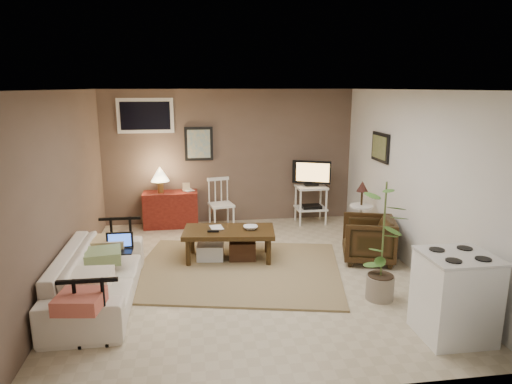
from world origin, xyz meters
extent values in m
plane|color=#C1B293|center=(0.00, 0.00, 0.00)|extent=(5.00, 5.00, 0.00)
cube|color=black|center=(-0.55, 2.48, 1.45)|extent=(0.50, 0.03, 0.60)
cube|color=black|center=(2.23, 1.05, 1.52)|extent=(0.03, 0.60, 0.45)
cube|color=white|center=(-1.45, 2.48, 1.95)|extent=(0.96, 0.03, 0.60)
cube|color=#978658|center=(-0.12, 0.11, 0.01)|extent=(3.15, 2.73, 0.03)
cube|color=#3E2911|center=(-0.19, 0.51, 0.43)|extent=(1.35, 0.81, 0.06)
cylinder|color=#3E2911|center=(-0.77, 0.34, 0.20)|extent=(0.07, 0.07, 0.41)
cylinder|color=#3E2911|center=(0.33, 0.20, 0.20)|extent=(0.07, 0.07, 0.41)
cylinder|color=#3E2911|center=(-0.72, 0.82, 0.20)|extent=(0.07, 0.07, 0.41)
cylinder|color=#3E2911|center=(0.39, 0.69, 0.20)|extent=(0.07, 0.07, 0.41)
cube|color=black|center=(-0.42, 0.43, 0.47)|extent=(0.17, 0.07, 0.02)
cube|color=#442B18|center=(0.00, 0.49, 0.15)|extent=(0.41, 0.36, 0.28)
cube|color=silver|center=(-0.46, 0.55, 0.13)|extent=(0.41, 0.36, 0.23)
imported|color=silver|center=(-1.80, -0.53, 0.41)|extent=(0.61, 2.10, 0.82)
cube|color=black|center=(-1.60, -0.23, 0.48)|extent=(0.32, 0.22, 0.02)
cube|color=black|center=(-1.60, -0.11, 0.59)|extent=(0.32, 0.02, 0.20)
cube|color=blue|center=(-1.60, -0.12, 0.59)|extent=(0.27, 0.00, 0.16)
cube|color=maroon|center=(-1.08, 2.29, 0.32)|extent=(0.95, 0.42, 0.63)
cylinder|color=olive|center=(-1.24, 2.25, 0.74)|extent=(0.11, 0.11, 0.21)
cone|color=beige|center=(-1.24, 2.25, 0.97)|extent=(0.32, 0.32, 0.25)
cube|color=tan|center=(-0.79, 2.31, 0.70)|extent=(0.13, 0.02, 0.16)
cube|color=white|center=(-0.19, 2.10, 0.41)|extent=(0.47, 0.47, 0.04)
cylinder|color=white|center=(-0.32, 1.90, 0.20)|extent=(0.03, 0.03, 0.39)
cylinder|color=white|center=(0.01, 1.97, 0.20)|extent=(0.03, 0.03, 0.39)
cylinder|color=white|center=(-0.40, 2.23, 0.20)|extent=(0.03, 0.03, 0.39)
cylinder|color=white|center=(-0.07, 2.30, 0.20)|extent=(0.03, 0.03, 0.39)
cube|color=white|center=(-0.23, 2.27, 0.85)|extent=(0.39, 0.12, 0.06)
cube|color=white|center=(1.44, 2.16, 0.67)|extent=(0.54, 0.44, 0.04)
cube|color=white|center=(1.44, 2.16, 0.28)|extent=(0.54, 0.44, 0.03)
cylinder|color=white|center=(1.20, 1.98, 0.34)|extent=(0.04, 0.04, 0.69)
cylinder|color=white|center=(1.68, 1.98, 0.34)|extent=(0.04, 0.04, 0.69)
cylinder|color=white|center=(1.20, 2.35, 0.34)|extent=(0.04, 0.04, 0.69)
cylinder|color=white|center=(1.68, 2.35, 0.34)|extent=(0.04, 0.04, 0.69)
cube|color=black|center=(1.44, 2.16, 0.72)|extent=(0.25, 0.14, 0.03)
cube|color=black|center=(1.44, 2.16, 0.94)|extent=(0.65, 0.31, 0.41)
cube|color=#FCBD62|center=(1.44, 2.16, 0.94)|extent=(0.55, 0.24, 0.33)
cube|color=black|center=(1.44, 2.11, 0.30)|extent=(0.34, 0.25, 0.10)
cylinder|color=white|center=(1.97, 1.06, 0.01)|extent=(0.26, 0.26, 0.03)
cylinder|color=white|center=(1.97, 1.06, 0.30)|extent=(0.05, 0.05, 0.55)
cylinder|color=white|center=(1.97, 1.06, 0.58)|extent=(0.37, 0.37, 0.03)
cylinder|color=black|center=(1.97, 1.06, 0.72)|extent=(0.03, 0.03, 0.24)
cone|color=#391C17|center=(1.97, 1.06, 0.90)|extent=(0.18, 0.18, 0.17)
imported|color=black|center=(1.76, 0.21, 0.35)|extent=(0.81, 0.84, 0.71)
cylinder|color=gray|center=(1.45, -0.96, 0.14)|extent=(0.32, 0.32, 0.29)
cylinder|color=#4C602D|center=(1.45, -0.96, 0.85)|extent=(0.02, 0.02, 1.12)
cube|color=white|center=(1.83, -1.85, 0.42)|extent=(0.65, 0.60, 0.84)
cube|color=silver|center=(1.83, -1.85, 0.85)|extent=(0.67, 0.62, 0.03)
cylinder|color=black|center=(1.68, -2.00, 0.87)|extent=(0.15, 0.15, 0.01)
cylinder|color=black|center=(1.98, -2.00, 0.87)|extent=(0.15, 0.15, 0.01)
cylinder|color=black|center=(1.68, -1.70, 0.87)|extent=(0.15, 0.15, 0.01)
cylinder|color=black|center=(1.98, -1.70, 0.87)|extent=(0.15, 0.15, 0.01)
imported|color=#3E2911|center=(0.11, 0.49, 0.56)|extent=(0.21, 0.06, 0.20)
imported|color=#3E2911|center=(-0.45, 0.59, 0.58)|extent=(0.17, 0.04, 0.24)
imported|color=#3E2911|center=(-0.83, 2.31, 0.74)|extent=(0.16, 0.08, 0.22)
camera|label=1|loc=(-0.69, -5.65, 2.43)|focal=32.00mm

